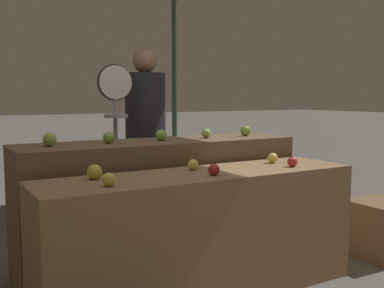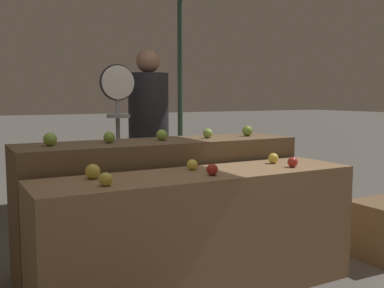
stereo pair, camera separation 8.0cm
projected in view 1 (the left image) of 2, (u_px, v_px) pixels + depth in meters
name	position (u px, v px, depth m)	size (l,w,h in m)	color
display_counter_front	(202.00, 234.00, 2.88)	(2.11, 0.55, 0.80)	olive
display_counter_back	(161.00, 203.00, 3.39)	(2.11, 0.55, 0.95)	brown
apple_front_0	(109.00, 180.00, 2.40)	(0.07, 0.07, 0.07)	gold
apple_front_1	(214.00, 170.00, 2.74)	(0.07, 0.07, 0.07)	#AD281E
apple_front_2	(292.00, 162.00, 3.07)	(0.07, 0.07, 0.07)	#B72D23
apple_front_3	(95.00, 172.00, 2.61)	(0.09, 0.09, 0.09)	gold
apple_front_4	(193.00, 165.00, 2.94)	(0.07, 0.07, 0.07)	yellow
apple_front_5	(273.00, 158.00, 3.25)	(0.07, 0.07, 0.07)	yellow
apple_back_0	(50.00, 140.00, 2.94)	(0.09, 0.09, 0.09)	#84AD3D
apple_back_1	(109.00, 138.00, 3.14)	(0.08, 0.08, 0.08)	#7AA338
apple_back_2	(162.00, 135.00, 3.33)	(0.08, 0.08, 0.08)	#84AD3D
apple_back_3	(206.00, 133.00, 3.54)	(0.08, 0.08, 0.08)	#8EB247
apple_back_4	(245.00, 131.00, 3.73)	(0.09, 0.09, 0.09)	#7AA338
produce_scale	(116.00, 113.00, 3.81)	(0.31, 0.20, 1.55)	#99999E
person_vendor_at_scale	(146.00, 127.00, 4.25)	(0.48, 0.48, 1.72)	#2D2D38
wooden_crate_side	(381.00, 229.00, 3.59)	(0.45, 0.45, 0.45)	brown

